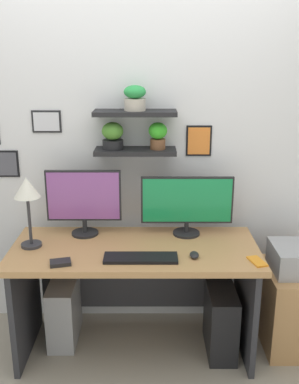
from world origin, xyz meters
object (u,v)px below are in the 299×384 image
Objects in this scene: monitor_left at (83,200)px; computer_tower_left at (63,311)px; drawer_cabinet at (295,307)px; computer_mouse at (193,255)px; scissors_tray at (59,263)px; computer_tower_right at (220,320)px; keyboard at (140,258)px; monitor_right at (186,203)px; cell_phone at (256,261)px; desk_lamp at (26,194)px; desk at (134,273)px.

computer_tower_left is (-0.15, -0.10, -0.78)m from monitor_left.
monitor_left is 0.89× the size of drawer_cabinet.
scissors_tray is (-0.79, -0.10, -0.00)m from computer_mouse.
keyboard is at bearing -162.88° from computer_tower_right.
keyboard is 3.67× the size of scissors_tray.
monitor_left is 1.13× the size of keyboard.
computer_tower_left is (-1.59, 0.05, -0.06)m from drawer_cabinet.
computer_tower_left is at bearing 101.65° from scissors_tray.
monitor_right is 1.03m from drawer_cabinet.
cell_phone is (0.36, -0.07, -0.01)m from computer_mouse.
desk_lamp reaches higher than keyboard.
monitor_left is 1.14× the size of computer_tower_left.
keyboard is 4.89× the size of computer_mouse.
computer_mouse reaches higher than cell_phone.
monitor_right is 1.10× the size of drawer_cabinet.
drawer_cabinet is (0.74, -0.16, -0.69)m from monitor_right.
computer_tower_left is (-1.22, 0.33, -0.54)m from cell_phone.
computer_tower_left is 1.07m from computer_tower_right.
computer_tower_right is (1.22, -0.03, -0.87)m from desk_lamp.
computer_mouse is at bearing -163.91° from drawer_cabinet.
monitor_right reaches higher than scissors_tray.
desk is at bearing -6.90° from computer_tower_left.
scissors_tray is at bearing -168.55° from drawer_cabinet.
cell_phone is (1.38, -0.23, -0.34)m from desk_lamp.
desk_lamp is (-1.00, -0.21, 0.13)m from monitor_right.
drawer_cabinet is at bearing 0.38° from desk.
desk_lamp is at bearing 164.71° from keyboard.
cell_phone is 0.31× the size of computer_tower_right.
desk_lamp is at bearing 132.11° from scissors_tray.
computer_mouse is 0.79m from scissors_tray.
keyboard reaches higher than cell_phone.
drawer_cabinet reaches higher than computer_tower_left.
drawer_cabinet is (0.36, 0.28, -0.48)m from cell_phone.
scissors_tray is at bearing -148.90° from monitor_right.
monitor_right reaches higher than cell_phone.
monitor_right is 5.10× the size of scissors_tray.
desk is 17.40× the size of computer_mouse.
monitor_right is 4.37× the size of cell_phone.
monitor_right is at bearing 168.14° from drawer_cabinet.
drawer_cabinet is (0.72, 0.21, -0.49)m from computer_mouse.
monitor_right is at bearing 115.82° from cell_phone.
scissors_tray is (-0.47, -0.07, 0.00)m from keyboard.
computer_mouse is at bearing -16.94° from computer_tower_left.
desk is at bearing -154.50° from monitor_right.
drawer_cabinet is at bearing 16.09° from computer_mouse.
desk_lamp is (-0.31, -0.21, 0.11)m from monitor_left.
scissors_tray is at bearing -144.80° from desk.
computer_mouse is 0.20× the size of computer_tower_right.
desk_lamp is at bearing -178.39° from drawer_cabinet.
keyboard is 0.32m from computer_mouse.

